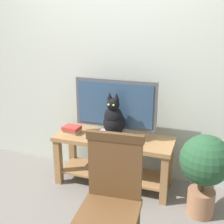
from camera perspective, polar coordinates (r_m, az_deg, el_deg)
The scene contains 9 objects.
ground_plane at distance 2.92m, azimuth -4.46°, elevation -18.74°, with size 12.00×12.00×0.00m, color slate.
back_wall at distance 3.19m, azimuth 1.43°, elevation 11.81°, with size 7.00×0.12×2.80m, color #B7BCB2.
tv_stand at distance 3.11m, azimuth 0.31°, elevation -8.00°, with size 1.25×0.45×0.56m.
tv at distance 2.97m, azimuth 0.67°, elevation 1.05°, with size 0.86×0.20×0.61m.
media_box at distance 2.95m, azimuth 0.45°, elevation -4.98°, with size 0.36×0.25×0.07m.
cat at distance 2.87m, azimuth 0.39°, elevation -1.43°, with size 0.22×0.29×0.44m.
wooden_chair at distance 2.11m, azimuth -0.12°, elevation -15.98°, with size 0.45×0.45×0.99m.
book_stack at distance 3.17m, azimuth -7.98°, elevation -3.41°, with size 0.19×0.16×0.08m.
potted_plant at distance 2.73m, azimuth 17.81°, elevation -10.22°, with size 0.45×0.45×0.78m.
Camera 1 is at (0.97, -2.13, 1.74)m, focal length 46.26 mm.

